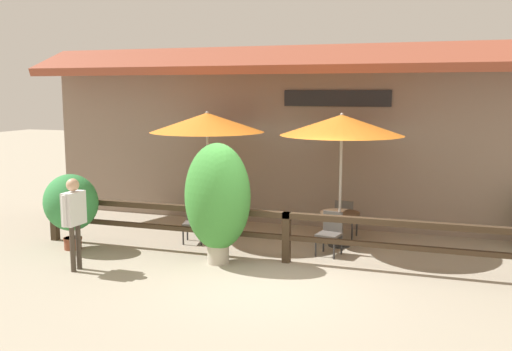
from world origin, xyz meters
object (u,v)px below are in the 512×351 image
(chair_middle_streetside, at_px, (330,231))
(chair_near_wallside, at_px, (217,208))
(chair_near_streetside, at_px, (195,220))
(chair_middle_wallside, at_px, (345,217))
(pedestrian, at_px, (74,212))
(dining_table_middle, at_px, (340,219))
(potted_plant_small_flowering, at_px, (218,198))
(patio_umbrella_middle, at_px, (342,125))
(dining_table_near, at_px, (208,210))
(patio_umbrella_near, at_px, (207,123))
(potted_plant_corner_fern, at_px, (71,203))

(chair_middle_streetside, bearing_deg, chair_near_wallside, 166.58)
(chair_near_streetside, xyz_separation_m, chair_middle_wallside, (2.96, 1.33, 0.00))
(chair_middle_wallside, bearing_deg, chair_near_streetside, 30.92)
(chair_middle_streetside, height_order, pedestrian, pedestrian)
(dining_table_middle, height_order, potted_plant_small_flowering, potted_plant_small_flowering)
(chair_near_streetside, bearing_deg, patio_umbrella_middle, 0.44)
(dining_table_near, relative_size, pedestrian, 0.49)
(chair_near_streetside, xyz_separation_m, dining_table_middle, (2.96, 0.65, 0.10))
(chair_middle_streetside, bearing_deg, chair_middle_wallside, 99.00)
(patio_umbrella_near, bearing_deg, chair_near_wallside, 94.96)
(patio_umbrella_middle, bearing_deg, chair_near_wallside, 167.04)
(dining_table_near, bearing_deg, patio_umbrella_near, -135.00)
(potted_plant_small_flowering, height_order, potted_plant_corner_fern, potted_plant_small_flowering)
(potted_plant_small_flowering, bearing_deg, chair_near_streetside, 129.88)
(dining_table_near, relative_size, chair_near_wallside, 0.97)
(chair_near_streetside, height_order, dining_table_middle, chair_near_streetside)
(patio_umbrella_near, bearing_deg, patio_umbrella_middle, -0.40)
(chair_near_wallside, bearing_deg, dining_table_near, 96.04)
(chair_middle_wallside, relative_size, potted_plant_small_flowering, 0.37)
(dining_table_near, relative_size, chair_middle_streetside, 0.97)
(patio_umbrella_near, relative_size, potted_plant_corner_fern, 1.79)
(chair_near_wallside, distance_m, potted_plant_small_flowering, 2.88)
(chair_near_streetside, bearing_deg, potted_plant_small_flowering, -62.04)
(dining_table_middle, height_order, potted_plant_corner_fern, potted_plant_corner_fern)
(chair_middle_wallside, bearing_deg, dining_table_middle, 96.28)
(pedestrian, bearing_deg, patio_umbrella_middle, -51.44)
(patio_umbrella_near, bearing_deg, dining_table_middle, -0.40)
(potted_plant_small_flowering, bearing_deg, dining_table_near, 117.83)
(patio_umbrella_near, relative_size, chair_middle_wallside, 3.26)
(dining_table_near, height_order, chair_middle_streetside, chair_middle_streetside)
(patio_umbrella_middle, xyz_separation_m, potted_plant_small_flowering, (-1.92, -1.88, -1.26))
(patio_umbrella_middle, height_order, dining_table_middle, patio_umbrella_middle)
(chair_near_wallside, bearing_deg, potted_plant_small_flowering, 113.54)
(potted_plant_small_flowering, distance_m, pedestrian, 2.54)
(patio_umbrella_near, xyz_separation_m, patio_umbrella_middle, (2.93, -0.02, 0.00))
(chair_near_wallside, height_order, chair_middle_wallside, same)
(chair_near_streetside, bearing_deg, patio_umbrella_near, 75.73)
(patio_umbrella_middle, height_order, chair_middle_wallside, patio_umbrella_middle)
(chair_near_wallside, distance_m, dining_table_middle, 3.07)
(patio_umbrella_near, relative_size, dining_table_middle, 3.35)
(chair_near_streetside, bearing_deg, pedestrian, -128.22)
(patio_umbrella_near, height_order, dining_table_middle, patio_umbrella_near)
(dining_table_near, distance_m, potted_plant_corner_fern, 2.92)
(patio_umbrella_middle, bearing_deg, dining_table_near, 179.60)
(patio_umbrella_near, distance_m, patio_umbrella_middle, 2.93)
(patio_umbrella_middle, height_order, potted_plant_corner_fern, patio_umbrella_middle)
(potted_plant_corner_fern, xyz_separation_m, pedestrian, (0.91, -1.15, 0.13))
(dining_table_near, bearing_deg, chair_middle_wallside, 12.75)
(dining_table_near, bearing_deg, potted_plant_small_flowering, -62.17)
(chair_near_streetside, distance_m, chair_near_wallside, 1.34)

